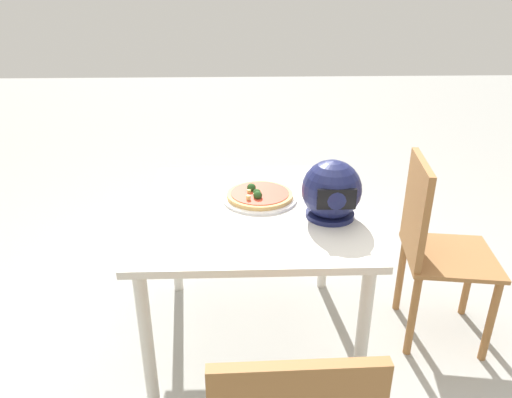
{
  "coord_description": "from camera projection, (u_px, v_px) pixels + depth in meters",
  "views": [
    {
      "loc": [
        0.05,
        1.86,
        1.61
      ],
      "look_at": [
        -0.02,
        -0.04,
        0.74
      ],
      "focal_mm": 33.66,
      "sensor_mm": 36.0,
      "label": 1
    }
  ],
  "objects": [
    {
      "name": "ground_plane",
      "position": [
        253.0,
        338.0,
        2.36
      ],
      "size": [
        14.0,
        14.0,
        0.0
      ],
      "primitive_type": "plane",
      "color": "#9E9E99"
    },
    {
      "name": "dining_table",
      "position": [
        252.0,
        225.0,
        2.1
      ],
      "size": [
        0.94,
        0.98,
        0.72
      ],
      "color": "beige",
      "rests_on": "ground"
    },
    {
      "name": "pizza_plate",
      "position": [
        260.0,
        198.0,
        2.14
      ],
      "size": [
        0.33,
        0.33,
        0.01
      ],
      "primitive_type": "cylinder",
      "color": "white",
      "rests_on": "dining_table"
    },
    {
      "name": "pizza",
      "position": [
        259.0,
        194.0,
        2.13
      ],
      "size": [
        0.29,
        0.29,
        0.05
      ],
      "color": "tan",
      "rests_on": "pizza_plate"
    },
    {
      "name": "motorcycle_helmet",
      "position": [
        331.0,
        191.0,
        1.93
      ],
      "size": [
        0.24,
        0.24,
        0.24
      ],
      "color": "#191E4C",
      "rests_on": "dining_table"
    },
    {
      "name": "chair_side",
      "position": [
        432.0,
        242.0,
        2.2
      ],
      "size": [
        0.45,
        0.45,
        0.9
      ],
      "color": "#996638",
      "rests_on": "ground"
    }
  ]
}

